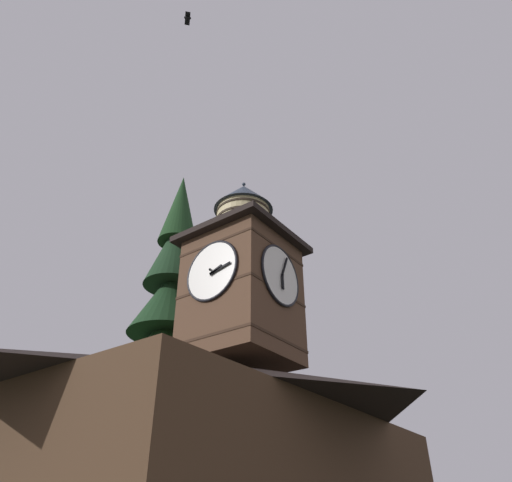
{
  "coord_description": "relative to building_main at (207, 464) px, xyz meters",
  "views": [
    {
      "loc": [
        13.5,
        9.41,
        1.58
      ],
      "look_at": [
        -0.08,
        -0.6,
        11.94
      ],
      "focal_mm": 33.31,
      "sensor_mm": 36.0,
      "label": 1
    }
  ],
  "objects": [
    {
      "name": "flying_bird_high",
      "position": [
        4.56,
        1.79,
        16.28
      ],
      "size": [
        0.56,
        0.58,
        0.16
      ],
      "color": "black"
    },
    {
      "name": "building_main",
      "position": [
        0.0,
        0.0,
        0.0
      ],
      "size": [
        14.32,
        10.4,
        6.7
      ],
      "color": "#493220",
      "rests_on": "ground_plane"
    },
    {
      "name": "moon",
      "position": [
        -18.77,
        -29.75,
        7.6
      ],
      "size": [
        1.96,
        1.96,
        1.96
      ],
      "color": "silver"
    },
    {
      "name": "clock_tower",
      "position": [
        -0.8,
        0.69,
        6.77
      ],
      "size": [
        4.25,
        4.25,
        8.32
      ],
      "color": "brown",
      "rests_on": "building_main"
    },
    {
      "name": "pine_tree_behind",
      "position": [
        -0.85,
        -3.35,
        3.3
      ],
      "size": [
        5.93,
        5.93,
        17.31
      ],
      "color": "#473323",
      "rests_on": "ground_plane"
    }
  ]
}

